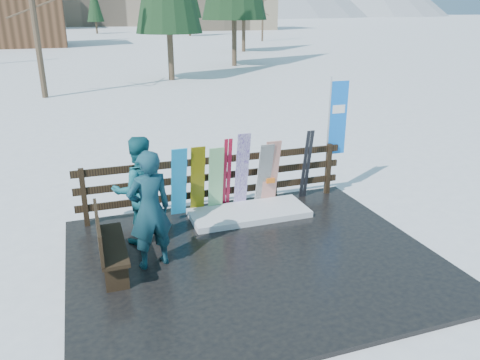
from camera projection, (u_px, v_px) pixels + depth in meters
name	position (u px, v px, depth m)	size (l,w,h in m)	color
ground	(254.00, 261.00, 7.89)	(700.00, 700.00, 0.00)	white
deck	(254.00, 259.00, 7.88)	(6.00, 5.00, 0.08)	black
fence	(216.00, 178.00, 9.60)	(5.60, 0.10, 1.15)	black
snow_patch	(249.00, 213.00, 9.42)	(2.37, 1.00, 0.12)	white
bench	(107.00, 242.00, 7.27)	(0.41, 1.50, 0.97)	black
snowboard_0	(179.00, 183.00, 9.12)	(0.30, 0.03, 1.52)	#1CA7F2
snowboard_1	(216.00, 180.00, 9.36)	(0.30, 0.03, 1.42)	silver
snowboard_2	(198.00, 181.00, 9.24)	(0.28, 0.03, 1.48)	#CEBB00
snowboard_3	(242.00, 171.00, 9.49)	(0.27, 0.03, 1.67)	white
snowboard_4	(264.00, 175.00, 9.69)	(0.30, 0.03, 1.42)	black
snowboard_5	(271.00, 173.00, 9.72)	(0.33, 0.03, 1.46)	silver
ski_pair_a	(227.00, 174.00, 9.48)	(0.16, 0.30, 1.55)	#B61632
ski_pair_b	(306.00, 165.00, 10.03)	(0.17, 0.28, 1.57)	black
rental_flag	(335.00, 123.00, 10.16)	(0.45, 0.04, 2.60)	silver
person_front	(150.00, 210.00, 7.29)	(0.71, 0.46, 1.94)	#185455
person_back	(139.00, 190.00, 8.10)	(0.94, 0.73, 1.93)	#155A67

